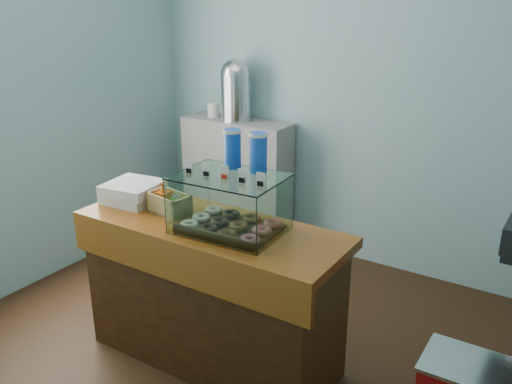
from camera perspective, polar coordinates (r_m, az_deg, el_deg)
The scene contains 8 objects.
ground at distance 3.70m, azimuth -2.01°, elevation -14.96°, with size 3.50×3.50×0.00m, color black.
room_shell at distance 3.05m, azimuth -1.91°, elevation 12.20°, with size 3.54×3.04×2.82m.
counter at distance 3.28m, azimuth -4.68°, elevation -10.50°, with size 1.60×0.60×0.90m.
back_shelf at distance 4.89m, azimuth -1.99°, elevation 1.25°, with size 1.00×0.32×1.10m, color gray.
display_case at distance 2.96m, azimuth -2.37°, elevation -0.67°, with size 0.60×0.45×0.53m.
condiment_crate at distance 3.25m, azimuth -9.22°, elevation -1.09°, with size 0.27×0.19×0.18m.
pastry_boxes at distance 3.47m, azimuth -12.79°, elevation 0.02°, with size 0.35×0.35×0.12m.
coffee_urn at distance 4.68m, azimuth -2.13°, elevation 10.85°, with size 0.29×0.29×0.53m.
Camera 1 is at (1.74, -2.48, 2.12)m, focal length 38.00 mm.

